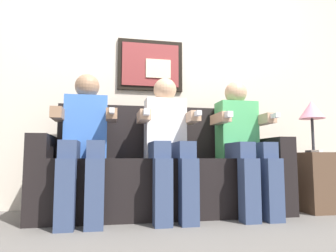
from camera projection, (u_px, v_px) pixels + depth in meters
The scene contains 9 objects.
ground_plane at pixel (172, 222), 2.19m from camera, with size 5.72×5.72×0.00m, color #66605B.
back_wall_assembly at pixel (156, 72), 3.07m from camera, with size 4.40×0.10×2.60m.
couch at pixel (164, 175), 2.54m from camera, with size 2.00×0.58×0.90m.
person_on_left at pixel (85, 137), 2.29m from camera, with size 0.46×0.56×1.11m.
person_in_middle at pixel (168, 138), 2.41m from camera, with size 0.46×0.56×1.11m.
person_on_right at pixel (243, 139), 2.53m from camera, with size 0.46×0.56×1.11m.
side_table_right at pixel (319, 182), 2.70m from camera, with size 0.40×0.40×0.50m.
table_lamp at pixel (312, 112), 2.76m from camera, with size 0.22×0.22×0.46m.
spare_remote_on_table at pixel (316, 151), 2.64m from camera, with size 0.04×0.13×0.02m, color white.
Camera 1 is at (-0.47, -2.20, 0.45)m, focal length 33.30 mm.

